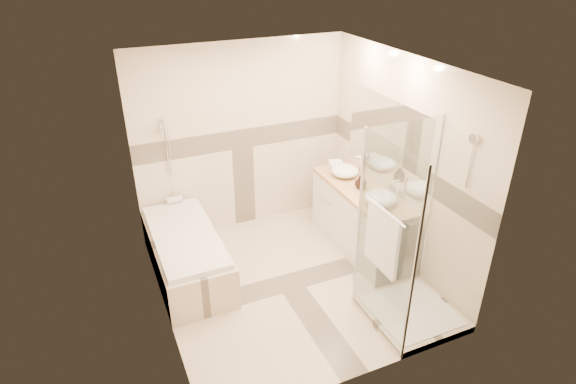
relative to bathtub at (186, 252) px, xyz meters
name	(u,v)px	position (x,y,z in m)	size (l,w,h in m)	color
room	(293,185)	(1.08, -0.64, 0.95)	(2.82, 3.02, 2.52)	#C3B19B
bathtub	(186,252)	(0.00, 0.00, 0.00)	(0.75, 1.70, 0.56)	beige
vanity	(361,219)	(2.15, -0.35, 0.12)	(0.58, 1.62, 0.85)	silver
shower_enclosure	(402,277)	(1.86, -1.62, 0.20)	(0.96, 0.93, 2.04)	beige
vessel_sink_near	(345,171)	(2.13, 0.06, 0.61)	(0.35, 0.35, 0.14)	white
vessel_sink_far	(381,198)	(2.13, -0.75, 0.62)	(0.38, 0.38, 0.15)	white
faucet_near	(360,163)	(2.35, 0.06, 0.69)	(0.11, 0.03, 0.26)	silver
faucet_far	(397,188)	(2.35, -0.75, 0.70)	(0.11, 0.03, 0.27)	silver
amenity_bottle_a	(362,183)	(2.13, -0.34, 0.63)	(0.08, 0.08, 0.18)	black
amenity_bottle_b	(360,182)	(2.13, -0.30, 0.62)	(0.12, 0.12, 0.16)	black
folded_towels	(337,166)	(2.13, 0.28, 0.59)	(0.17, 0.28, 0.09)	silver
rolled_towel	(174,200)	(0.06, 0.77, 0.30)	(0.09, 0.09, 0.19)	silver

